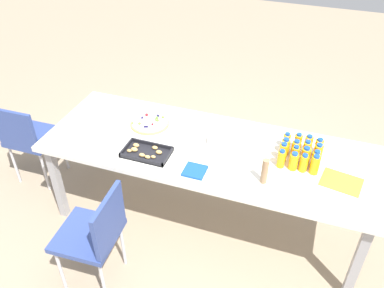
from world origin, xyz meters
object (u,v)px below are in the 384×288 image
at_px(juice_bottle_15, 281,159).
at_px(snack_tray, 146,152).
at_px(chair_end, 28,136).
at_px(juice_bottle_12, 315,165).
at_px(juice_bottle_6, 296,149).
at_px(chair_far_right, 96,232).
at_px(juice_bottle_1, 308,144).
at_px(plate_stack, 221,140).
at_px(juice_bottle_2, 298,142).
at_px(paper_folder, 341,182).
at_px(juice_bottle_9, 305,156).
at_px(juice_bottle_5, 306,150).
at_px(party_table, 208,153).
at_px(juice_bottle_3, 286,141).
at_px(juice_bottle_11, 283,152).
at_px(cardboard_tube, 265,171).
at_px(juice_bottle_8, 316,159).
at_px(juice_bottle_7, 285,147).
at_px(juice_bottle_10, 295,155).
at_px(napkin_stack, 195,171).
at_px(juice_bottle_13, 304,163).
at_px(fruit_pizza, 150,123).
at_px(juice_bottle_14, 294,161).
at_px(juice_bottle_4, 318,153).

distance_m(juice_bottle_15, snack_tray, 0.96).
relative_size(chair_end, juice_bottle_12, 5.53).
bearing_deg(juice_bottle_6, juice_bottle_12, 135.15).
relative_size(chair_far_right, juice_bottle_1, 5.70).
height_order(chair_far_right, plate_stack, chair_far_right).
distance_m(juice_bottle_2, paper_folder, 0.42).
distance_m(juice_bottle_9, juice_bottle_15, 0.17).
relative_size(chair_end, juice_bottle_6, 6.16).
height_order(juice_bottle_1, juice_bottle_6, juice_bottle_1).
distance_m(juice_bottle_5, paper_folder, 0.33).
bearing_deg(juice_bottle_1, party_table, 14.86).
bearing_deg(juice_bottle_2, juice_bottle_3, 1.89).
distance_m(juice_bottle_11, cardboard_tube, 0.29).
height_order(juice_bottle_3, juice_bottle_8, juice_bottle_8).
distance_m(party_table, juice_bottle_7, 0.57).
relative_size(juice_bottle_9, juice_bottle_10, 1.04).
bearing_deg(plate_stack, juice_bottle_2, -170.07).
distance_m(cardboard_tube, paper_folder, 0.53).
height_order(napkin_stack, paper_folder, napkin_stack).
relative_size(juice_bottle_12, paper_folder, 0.58).
xyz_separation_m(juice_bottle_2, juice_bottle_15, (0.08, 0.23, -0.00)).
xyz_separation_m(juice_bottle_5, cardboard_tube, (0.23, 0.36, 0.02)).
relative_size(party_table, juice_bottle_6, 18.34).
relative_size(juice_bottle_2, juice_bottle_8, 1.05).
bearing_deg(juice_bottle_9, chair_far_right, 35.15).
height_order(juice_bottle_9, juice_bottle_15, juice_bottle_9).
relative_size(snack_tray, cardboard_tube, 1.83).
bearing_deg(juice_bottle_6, juice_bottle_9, 136.21).
height_order(juice_bottle_9, juice_bottle_11, same).
height_order(juice_bottle_7, juice_bottle_13, juice_bottle_13).
bearing_deg(chair_end, chair_far_right, -35.08).
height_order(juice_bottle_15, fruit_pizza, juice_bottle_15).
xyz_separation_m(juice_bottle_9, juice_bottle_14, (0.07, 0.08, -0.00)).
height_order(juice_bottle_9, juice_bottle_13, juice_bottle_9).
height_order(juice_bottle_4, cardboard_tube, cardboard_tube).
bearing_deg(chair_end, juice_bottle_13, -0.44).
bearing_deg(snack_tray, juice_bottle_9, -166.37).
height_order(chair_far_right, juice_bottle_14, juice_bottle_14).
xyz_separation_m(juice_bottle_3, juice_bottle_9, (-0.15, 0.14, 0.01)).
bearing_deg(juice_bottle_14, snack_tray, 10.40).
distance_m(juice_bottle_1, juice_bottle_4, 0.11).
xyz_separation_m(juice_bottle_6, fruit_pizza, (1.15, -0.02, -0.05)).
xyz_separation_m(juice_bottle_2, juice_bottle_8, (-0.14, 0.15, -0.00)).
relative_size(juice_bottle_3, juice_bottle_13, 0.96).
bearing_deg(juice_bottle_6, plate_stack, 2.42).
height_order(juice_bottle_1, juice_bottle_12, juice_bottle_12).
relative_size(juice_bottle_3, juice_bottle_14, 0.97).
relative_size(juice_bottle_1, plate_stack, 0.68).
bearing_deg(party_table, juice_bottle_12, 177.14).
bearing_deg(juice_bottle_14, juice_bottle_4, -135.09).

